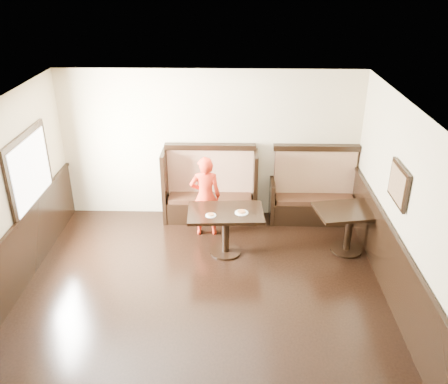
{
  "coord_description": "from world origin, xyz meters",
  "views": [
    {
      "loc": [
        0.46,
        -4.74,
        4.44
      ],
      "look_at": [
        0.28,
        2.35,
        1.0
      ],
      "focal_mm": 38.0,
      "sensor_mm": 36.0,
      "label": 1
    }
  ],
  "objects_px": {
    "table_neighbor": "(350,220)",
    "table_main": "(226,221)",
    "booth_neighbor": "(314,196)",
    "child": "(205,196)",
    "booth_main": "(210,193)"
  },
  "relations": [
    {
      "from": "booth_main",
      "to": "child",
      "type": "xyz_separation_m",
      "value": [
        -0.05,
        -0.61,
        0.22
      ]
    },
    {
      "from": "table_neighbor",
      "to": "table_main",
      "type": "bearing_deg",
      "value": 172.33
    },
    {
      "from": "table_main",
      "to": "booth_main",
      "type": "bearing_deg",
      "value": 101.51
    },
    {
      "from": "child",
      "to": "booth_neighbor",
      "type": "bearing_deg",
      "value": -166.96
    },
    {
      "from": "booth_neighbor",
      "to": "table_neighbor",
      "type": "xyz_separation_m",
      "value": [
        0.43,
        -1.12,
        0.11
      ]
    },
    {
      "from": "booth_neighbor",
      "to": "child",
      "type": "bearing_deg",
      "value": -163.22
    },
    {
      "from": "booth_main",
      "to": "table_main",
      "type": "bearing_deg",
      "value": -75.56
    },
    {
      "from": "booth_neighbor",
      "to": "table_main",
      "type": "relative_size",
      "value": 1.3
    },
    {
      "from": "table_main",
      "to": "table_neighbor",
      "type": "xyz_separation_m",
      "value": [
        2.06,
        0.11,
        -0.01
      ]
    },
    {
      "from": "table_neighbor",
      "to": "child",
      "type": "bearing_deg",
      "value": 157.42
    },
    {
      "from": "child",
      "to": "booth_main",
      "type": "bearing_deg",
      "value": -98.61
    },
    {
      "from": "table_main",
      "to": "table_neighbor",
      "type": "relative_size",
      "value": 1.01
    },
    {
      "from": "booth_main",
      "to": "table_neighbor",
      "type": "height_order",
      "value": "booth_main"
    },
    {
      "from": "table_main",
      "to": "child",
      "type": "height_order",
      "value": "child"
    },
    {
      "from": "table_main",
      "to": "child",
      "type": "bearing_deg",
      "value": 117.69
    }
  ]
}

